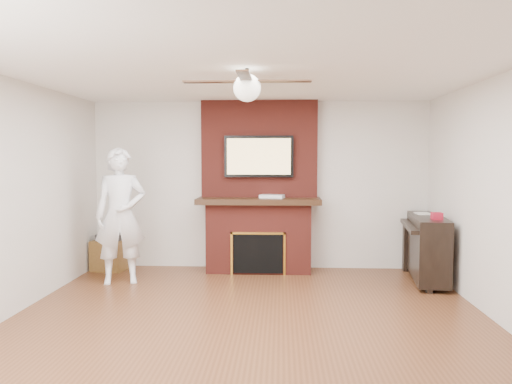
{
  "coord_description": "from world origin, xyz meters",
  "views": [
    {
      "loc": [
        0.32,
        -4.73,
        1.67
      ],
      "look_at": [
        0.04,
        0.9,
        1.28
      ],
      "focal_mm": 35.0,
      "sensor_mm": 36.0,
      "label": 1
    }
  ],
  "objects_px": {
    "side_table": "(111,253)",
    "piano": "(427,246)",
    "fireplace": "(259,203)",
    "person": "(121,216)"
  },
  "relations": [
    {
      "from": "side_table",
      "to": "piano",
      "type": "distance_m",
      "value": 4.52
    },
    {
      "from": "side_table",
      "to": "fireplace",
      "type": "bearing_deg",
      "value": 10.15
    },
    {
      "from": "person",
      "to": "side_table",
      "type": "bearing_deg",
      "value": 101.33
    },
    {
      "from": "fireplace",
      "to": "piano",
      "type": "distance_m",
      "value": 2.41
    },
    {
      "from": "fireplace",
      "to": "side_table",
      "type": "relative_size",
      "value": 4.67
    },
    {
      "from": "fireplace",
      "to": "side_table",
      "type": "height_order",
      "value": "fireplace"
    },
    {
      "from": "fireplace",
      "to": "side_table",
      "type": "xyz_separation_m",
      "value": [
        -2.2,
        -0.07,
        -0.75
      ]
    },
    {
      "from": "person",
      "to": "piano",
      "type": "xyz_separation_m",
      "value": [
        4.08,
        0.28,
        -0.43
      ]
    },
    {
      "from": "piano",
      "to": "fireplace",
      "type": "bearing_deg",
      "value": 174.03
    },
    {
      "from": "fireplace",
      "to": "person",
      "type": "height_order",
      "value": "fireplace"
    }
  ]
}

